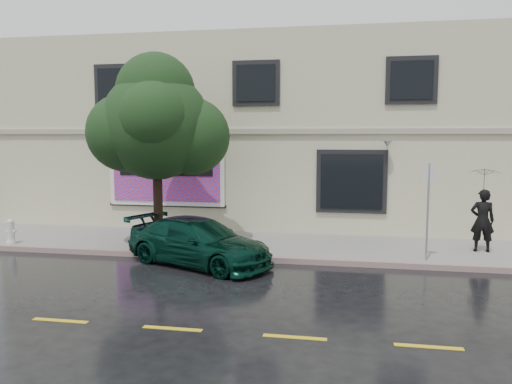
% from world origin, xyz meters
% --- Properties ---
extents(ground, '(90.00, 90.00, 0.00)m').
position_xyz_m(ground, '(0.00, 0.00, 0.00)').
color(ground, black).
rests_on(ground, ground).
extents(sidewalk, '(20.00, 3.50, 0.15)m').
position_xyz_m(sidewalk, '(0.00, 3.25, 0.07)').
color(sidewalk, gray).
rests_on(sidewalk, ground).
extents(curb, '(20.00, 0.18, 0.16)m').
position_xyz_m(curb, '(0.00, 1.50, 0.07)').
color(curb, slate).
rests_on(curb, ground).
extents(road_marking, '(19.00, 0.12, 0.01)m').
position_xyz_m(road_marking, '(0.00, -3.50, 0.01)').
color(road_marking, gold).
rests_on(road_marking, ground).
extents(building, '(20.00, 8.12, 7.00)m').
position_xyz_m(building, '(0.00, 9.00, 3.50)').
color(building, beige).
rests_on(building, ground).
extents(billboard, '(4.30, 0.16, 2.20)m').
position_xyz_m(billboard, '(-3.20, 4.92, 2.05)').
color(billboard, white).
rests_on(billboard, ground).
extents(car, '(4.65, 3.45, 1.24)m').
position_xyz_m(car, '(-0.84, 0.95, 0.62)').
color(car, '#072D22').
rests_on(car, ground).
extents(pedestrian, '(0.68, 0.47, 1.80)m').
position_xyz_m(pedestrian, '(6.87, 3.22, 1.05)').
color(pedestrian, black).
rests_on(pedestrian, sidewalk).
extents(umbrella, '(0.99, 0.99, 0.72)m').
position_xyz_m(umbrella, '(6.87, 3.22, 2.31)').
color(umbrella, black).
rests_on(umbrella, pedestrian).
extents(street_tree, '(3.17, 3.17, 5.19)m').
position_xyz_m(street_tree, '(-2.46, 2.20, 3.74)').
color(street_tree, black).
rests_on(street_tree, sidewalk).
extents(fire_hydrant, '(0.32, 0.30, 0.77)m').
position_xyz_m(fire_hydrant, '(-7.09, 1.80, 0.53)').
color(fire_hydrant, silver).
rests_on(fire_hydrant, sidewalk).
extents(sign_pole, '(0.32, 0.08, 2.58)m').
position_xyz_m(sign_pole, '(5.15, 1.84, 1.70)').
color(sign_pole, '#A0A3A8').
rests_on(sign_pole, sidewalk).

